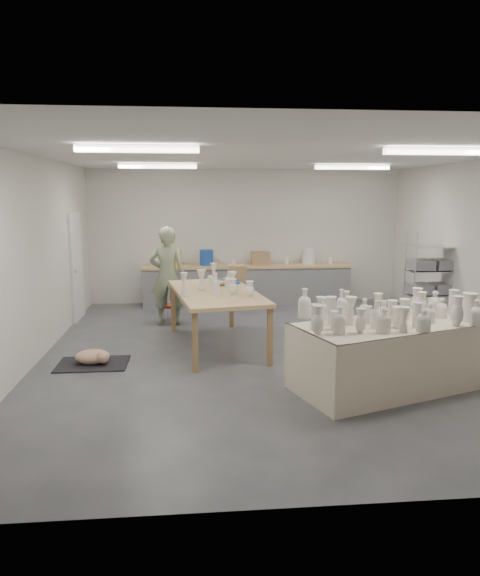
{
  "coord_description": "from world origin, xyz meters",
  "views": [
    {
      "loc": [
        -1.19,
        -7.6,
        2.42
      ],
      "look_at": [
        -0.5,
        -0.06,
        1.05
      ],
      "focal_mm": 32.0,
      "sensor_mm": 36.0,
      "label": 1
    }
  ],
  "objects": [
    {
      "name": "room",
      "position": [
        -0.11,
        0.08,
        2.06
      ],
      "size": [
        8.0,
        8.02,
        3.0
      ],
      "color": "#424449",
      "rests_on": "ground"
    },
    {
      "name": "back_counter",
      "position": [
        -0.01,
        3.68,
        0.49
      ],
      "size": [
        4.6,
        0.6,
        1.24
      ],
      "color": "tan",
      "rests_on": "ground"
    },
    {
      "name": "wire_shelf",
      "position": [
        3.2,
        1.4,
        0.92
      ],
      "size": [
        0.88,
        0.48,
        1.8
      ],
      "color": "silver",
      "rests_on": "ground"
    },
    {
      "name": "drying_table",
      "position": [
        1.26,
        -1.56,
        0.47
      ],
      "size": [
        2.63,
        1.89,
        1.22
      ],
      "rotation": [
        0.0,
        0.0,
        0.33
      ],
      "color": "olive",
      "rests_on": "ground"
    },
    {
      "name": "work_table",
      "position": [
        -0.78,
        0.55,
        0.9
      ],
      "size": [
        1.61,
        2.61,
        1.29
      ],
      "rotation": [
        0.0,
        0.0,
        0.17
      ],
      "color": "tan",
      "rests_on": "ground"
    },
    {
      "name": "rug",
      "position": [
        -2.67,
        -0.31,
        0.01
      ],
      "size": [
        1.0,
        0.7,
        0.02
      ],
      "primitive_type": "cube",
      "color": "black",
      "rests_on": "ground"
    },
    {
      "name": "cat",
      "position": [
        -2.65,
        -0.32,
        0.13
      ],
      "size": [
        0.55,
        0.43,
        0.21
      ],
      "rotation": [
        0.0,
        0.0,
        -0.2
      ],
      "color": "white",
      "rests_on": "rug"
    },
    {
      "name": "potter",
      "position": [
        -1.68,
        2.02,
        0.93
      ],
      "size": [
        0.71,
        0.5,
        1.86
      ],
      "primitive_type": "imported",
      "rotation": [
        0.0,
        0.0,
        3.06
      ],
      "color": "gray",
      "rests_on": "ground"
    },
    {
      "name": "red_stool",
      "position": [
        -1.68,
        2.29,
        0.28
      ],
      "size": [
        0.4,
        0.4,
        0.31
      ],
      "rotation": [
        0.0,
        0.0,
        -0.25
      ],
      "color": "#AC2C18",
      "rests_on": "ground"
    }
  ]
}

